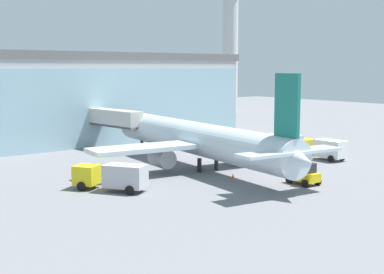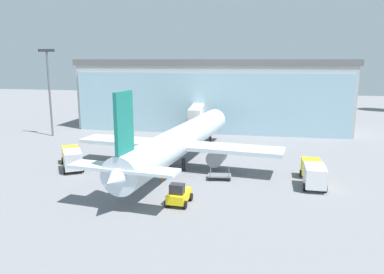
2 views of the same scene
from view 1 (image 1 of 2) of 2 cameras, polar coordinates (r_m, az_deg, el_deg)
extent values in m
plane|color=slate|center=(59.18, 3.95, -4.26)|extent=(240.00, 240.00, 0.00)
cube|color=#ABABAB|center=(88.20, -11.39, 3.77)|extent=(54.72, 14.37, 13.17)
cube|color=#96BBCB|center=(82.32, -9.25, 3.11)|extent=(53.34, 1.51, 11.85)
cube|color=slate|center=(88.05, -11.51, 8.44)|extent=(55.82, 14.65, 1.20)
cube|color=beige|center=(78.96, -8.96, 2.09)|extent=(3.73, 14.10, 2.40)
cube|color=#3F3F47|center=(79.07, -8.94, 1.33)|extent=(3.77, 14.10, 0.30)
cylinder|color=#4C4C51|center=(83.63, -10.94, 0.28)|extent=(0.70, 0.70, 3.56)
cylinder|color=silver|center=(147.42, 4.09, 9.33)|extent=(4.19, 4.19, 33.92)
cylinder|color=silver|center=(64.07, 0.38, -0.13)|extent=(7.49, 35.78, 3.91)
cone|color=silver|center=(79.66, -6.33, 1.31)|extent=(4.19, 3.38, 3.91)
cone|color=silver|center=(49.95, 11.11, -2.41)|extent=(3.91, 4.34, 3.52)
cube|color=silver|center=(62.62, 1.23, -0.66)|extent=(28.06, 6.99, 0.50)
cube|color=silver|center=(50.59, 10.37, -1.60)|extent=(11.19, 3.50, 0.30)
cube|color=#197266|center=(50.48, 10.11, 3.34)|extent=(0.68, 3.22, 5.93)
cylinder|color=gray|center=(60.64, -3.25, -2.23)|extent=(2.41, 3.40, 2.10)
cylinder|color=gray|center=(66.17, 4.86, -1.44)|extent=(2.41, 3.40, 2.10)
cylinder|color=black|center=(61.55, 0.80, -3.03)|extent=(0.50, 0.50, 1.60)
cylinder|color=black|center=(62.80, 2.62, -2.83)|extent=(0.50, 0.50, 1.60)
cylinder|color=black|center=(77.31, -5.36, -0.92)|extent=(0.40, 0.40, 1.60)
cube|color=yellow|center=(54.16, -11.13, -3.97)|extent=(3.05, 3.05, 1.90)
cube|color=#B2B2B7|center=(52.16, -7.14, -4.15)|extent=(4.05, 4.55, 2.20)
cylinder|color=black|center=(53.43, -11.70, -5.18)|extent=(0.75, 0.92, 0.90)
cylinder|color=black|center=(55.28, -10.53, -4.73)|extent=(0.75, 0.92, 0.90)
cylinder|color=black|center=(51.00, -6.66, -5.68)|extent=(0.75, 0.92, 0.90)
cylinder|color=black|center=(52.93, -5.62, -5.18)|extent=(0.75, 0.92, 0.90)
cube|color=yellow|center=(74.16, 11.99, -0.94)|extent=(2.22, 2.22, 1.90)
cube|color=white|center=(71.52, 14.55, -1.20)|extent=(2.24, 4.02, 2.20)
cylinder|color=black|center=(73.47, 11.41, -1.75)|extent=(0.31, 0.90, 0.90)
cylinder|color=black|center=(75.13, 12.52, -1.58)|extent=(0.31, 0.90, 0.90)
cylinder|color=black|center=(70.22, 14.61, -2.26)|extent=(0.31, 0.90, 0.90)
cylinder|color=black|center=(71.96, 15.69, -2.07)|extent=(0.31, 0.90, 0.90)
cube|color=slate|center=(64.29, 7.74, -2.91)|extent=(3.00, 1.98, 0.16)
cylinder|color=black|center=(65.65, 7.82, -2.96)|extent=(0.45, 0.18, 0.44)
cylinder|color=slate|center=(65.51, 7.84, -2.25)|extent=(0.08, 0.08, 0.90)
cylinder|color=black|center=(64.81, 8.84, -3.11)|extent=(0.45, 0.18, 0.44)
cylinder|color=slate|center=(64.66, 8.86, -2.39)|extent=(0.08, 0.08, 0.90)
cylinder|color=black|center=(63.90, 6.61, -3.22)|extent=(0.45, 0.18, 0.44)
cylinder|color=slate|center=(63.75, 6.62, -2.49)|extent=(0.08, 0.08, 0.90)
cylinder|color=black|center=(63.04, 7.64, -3.39)|extent=(0.45, 0.18, 0.44)
cylinder|color=slate|center=(62.89, 7.65, -2.64)|extent=(0.08, 0.08, 0.90)
cube|color=yellow|center=(56.37, 11.81, -4.11)|extent=(1.95, 3.28, 0.90)
cube|color=#26262B|center=(55.75, 12.31, -3.26)|extent=(1.45, 1.06, 1.00)
cylinder|color=black|center=(56.59, 10.34, -4.49)|extent=(0.39, 0.82, 0.80)
cylinder|color=black|center=(57.85, 11.62, -4.27)|extent=(0.39, 0.82, 0.80)
cylinder|color=black|center=(55.06, 11.99, -4.87)|extent=(0.39, 0.82, 0.80)
cylinder|color=black|center=(56.35, 13.26, -4.62)|extent=(0.39, 0.82, 0.80)
cone|color=orange|center=(58.28, 4.39, -4.17)|extent=(0.36, 0.36, 0.55)
cone|color=orange|center=(54.92, -10.89, -5.00)|extent=(0.36, 0.36, 0.55)
camera|label=2|loc=(50.65, 51.70, 7.32)|focal=35.00mm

